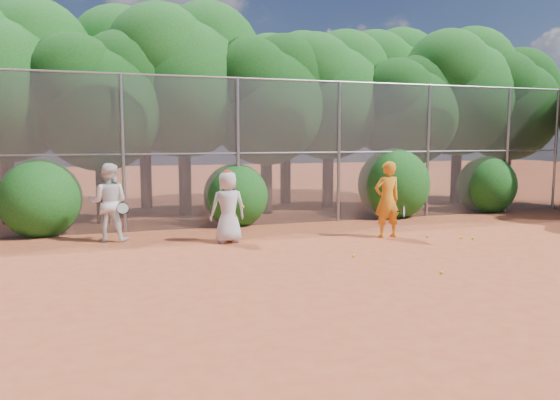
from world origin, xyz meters
name	(u,v)px	position (x,y,z in m)	size (l,w,h in m)	color
ground	(379,275)	(0.00, 0.00, 0.00)	(80.00, 80.00, 0.00)	#AC4727
fence_back	(269,151)	(-0.12, 6.00, 2.05)	(20.05, 0.09, 4.03)	gray
tree_1	(4,74)	(-6.94, 8.54, 4.16)	(4.64, 4.03, 6.35)	black
tree_2	(101,96)	(-4.45, 7.83, 3.58)	(3.99, 3.47, 5.47)	black
tree_3	(185,73)	(-1.94, 8.84, 4.40)	(4.89, 4.26, 6.70)	black
tree_4	(267,95)	(0.55, 8.24, 3.76)	(4.19, 3.64, 5.73)	black
tree_5	(330,90)	(3.06, 9.04, 4.05)	(4.51, 3.92, 6.17)	black
tree_6	(409,107)	(5.55, 8.03, 3.47)	(3.86, 3.36, 5.29)	black
tree_7	(460,86)	(8.06, 8.64, 4.28)	(4.77, 4.14, 6.53)	black
tree_8	(509,100)	(10.05, 8.34, 3.82)	(4.25, 3.70, 5.82)	black
tree_10	(145,72)	(-2.93, 11.05, 4.63)	(5.15, 4.48, 7.06)	black
tree_11	(287,89)	(2.06, 10.64, 4.16)	(4.64, 4.03, 6.35)	black
tree_12	(387,85)	(6.56, 11.24, 4.51)	(5.02, 4.37, 6.88)	black
bush_0	(40,195)	(-6.00, 6.30, 1.00)	(2.00, 2.00, 2.00)	#134F15
bush_1	(236,192)	(-1.00, 6.30, 0.90)	(1.80, 1.80, 1.80)	#134F15
bush_2	(394,181)	(4.00, 6.30, 1.10)	(2.20, 2.20, 2.20)	#134F15
bush_3	(487,183)	(7.50, 6.30, 0.95)	(1.90, 1.90, 1.90)	#134F15
player_yellow	(387,200)	(1.98, 3.18, 0.92)	(0.81, 0.55, 1.85)	orange
player_teen	(228,207)	(-1.82, 3.79, 0.84)	(0.83, 0.56, 1.69)	silver
player_white	(109,202)	(-4.41, 4.88, 0.91)	(1.04, 0.90, 1.83)	white
ball_0	(461,238)	(3.57, 2.40, 0.03)	(0.07, 0.07, 0.07)	yellow
ball_1	(473,238)	(3.79, 2.25, 0.03)	(0.07, 0.07, 0.07)	yellow
ball_2	(441,272)	(1.06, -0.33, 0.03)	(0.07, 0.07, 0.07)	yellow
ball_3	(354,256)	(0.21, 1.41, 0.03)	(0.07, 0.07, 0.07)	yellow
ball_4	(427,236)	(2.91, 2.85, 0.03)	(0.07, 0.07, 0.07)	yellow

